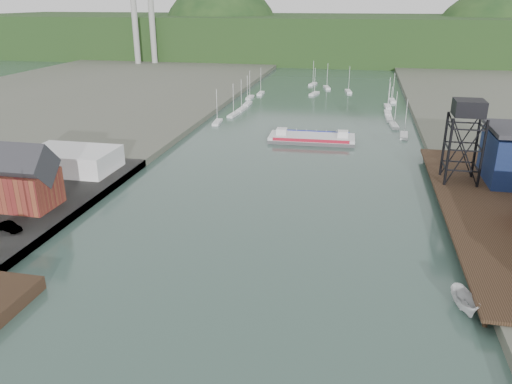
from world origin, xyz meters
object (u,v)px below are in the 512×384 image
at_px(lift_tower, 468,113).
at_px(chain_ferry, 312,138).
at_px(harbor_building, 19,182).
at_px(motorboat, 465,302).

height_order(lift_tower, chain_ferry, lift_tower).
distance_m(harbor_building, motorboat, 72.88).
bearing_deg(harbor_building, lift_tower, 19.98).
bearing_deg(lift_tower, motorboat, -97.76).
bearing_deg(motorboat, lift_tower, 70.80).
distance_m(chain_ferry, motorboat, 78.63).
relative_size(harbor_building, chain_ferry, 0.53).
bearing_deg(harbor_building, chain_ferry, 52.69).
bearing_deg(motorboat, harbor_building, 156.55).
xyz_separation_m(lift_tower, chain_ferry, (-32.02, 31.03, -14.71)).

